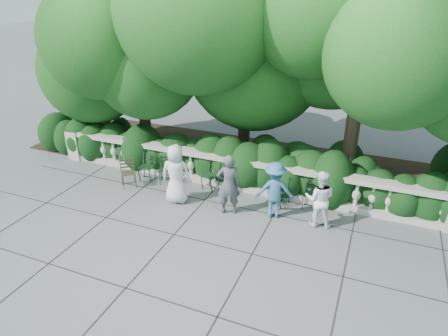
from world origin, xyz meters
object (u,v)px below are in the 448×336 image
at_px(chair_weathered, 130,188).
at_px(chair_d, 207,191).
at_px(chair_b, 166,185).
at_px(person_older_blue, 275,190).
at_px(chair_a, 146,182).
at_px(chair_f, 278,205).
at_px(person_businessman, 176,174).
at_px(person_woman_grey, 228,184).
at_px(person_casual_man, 320,199).
at_px(chair_c, 275,206).
at_px(chair_e, 309,212).

bearing_deg(chair_weathered, chair_d, -23.51).
relative_size(chair_b, person_older_blue, 0.55).
distance_m(chair_a, person_older_blue, 4.21).
height_order(chair_f, person_businessman, person_businessman).
bearing_deg(person_woman_grey, person_casual_man, 164.19).
height_order(chair_c, person_businessman, person_businessman).
distance_m(chair_c, person_businessman, 2.82).
distance_m(person_businessman, person_woman_grey, 1.53).
height_order(person_businessman, person_woman_grey, person_businessman).
bearing_deg(chair_f, chair_c, -99.95).
bearing_deg(person_businessman, chair_f, -173.30).
bearing_deg(chair_f, person_casual_man, -12.96).
bearing_deg(chair_c, chair_e, 20.28).
distance_m(chair_a, person_casual_man, 5.32).
bearing_deg(chair_weathered, chair_e, -33.96).
relative_size(chair_e, person_casual_man, 0.56).
bearing_deg(chair_e, chair_f, 178.07).
distance_m(chair_b, chair_f, 3.41).
height_order(chair_b, chair_c, same).
relative_size(chair_b, chair_weathered, 1.00).
bearing_deg(chair_e, chair_c, -173.57).
relative_size(person_businessman, person_older_blue, 1.10).
bearing_deg(chair_d, chair_c, 14.83).
relative_size(person_casual_man, person_older_blue, 0.98).
bearing_deg(chair_c, chair_d, -167.15).
distance_m(person_casual_man, person_older_blue, 1.13).
bearing_deg(person_casual_man, person_businessman, -3.65).
xyz_separation_m(chair_c, person_older_blue, (0.09, -0.48, 0.76)).
relative_size(chair_a, person_businessman, 0.50).
distance_m(chair_b, chair_e, 4.26).
bearing_deg(person_casual_man, chair_b, -13.21).
xyz_separation_m(chair_c, chair_e, (0.91, 0.08, 0.00)).
distance_m(chair_a, chair_b, 0.69).
bearing_deg(person_businessman, person_older_blue, 174.10).
distance_m(chair_d, chair_weathered, 2.29).
xyz_separation_m(chair_e, person_woman_grey, (-1.98, -0.83, 0.83)).
distance_m(chair_f, person_older_blue, 0.98).
xyz_separation_m(chair_c, person_casual_man, (1.22, -0.45, 0.75)).
xyz_separation_m(chair_d, person_older_blue, (2.15, -0.57, 0.76)).
relative_size(chair_a, chair_c, 1.00).
bearing_deg(person_casual_man, person_older_blue, -6.70).
bearing_deg(person_older_blue, chair_f, -105.92).
bearing_deg(chair_weathered, chair_b, -8.32).
bearing_deg(chair_f, chair_d, -165.31).
bearing_deg(person_casual_man, chair_weathered, -6.22).
relative_size(chair_a, person_casual_man, 0.56).
bearing_deg(person_casual_man, chair_f, -34.63).
xyz_separation_m(chair_f, person_older_blue, (0.03, -0.61, 0.76)).
distance_m(chair_a, chair_f, 4.10).
bearing_deg(person_businessman, person_casual_man, 172.81).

